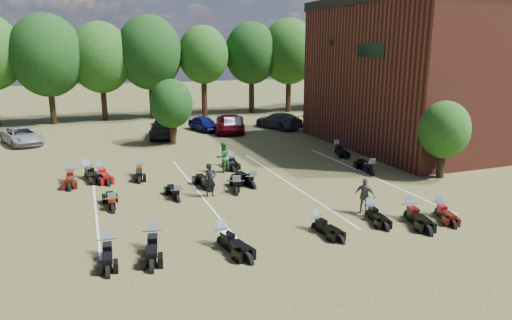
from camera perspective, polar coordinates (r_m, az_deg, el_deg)
name	(u,v)px	position (r m, az deg, el deg)	size (l,w,h in m)	color
ground	(277,205)	(21.56, 2.60, -5.60)	(160.00, 160.00, 0.00)	brown
car_2	(22,136)	(38.94, -27.22, 2.68)	(2.15, 4.66, 1.29)	gray
car_3	(164,128)	(38.24, -11.48, 3.94)	(2.14, 5.27, 1.53)	black
car_4	(204,123)	(40.71, -6.49, 4.56)	(1.54, 3.82, 1.30)	#0B0C50
car_5	(232,124)	(40.00, -2.99, 4.51)	(1.43, 4.11, 1.35)	#9E9E9A
car_6	(230,124)	(39.90, -3.27, 4.57)	(2.46, 5.33, 1.48)	#630511
car_7	(279,120)	(41.69, 2.84, 4.96)	(2.03, 5.00, 1.45)	#37373C
person_black	(210,180)	(22.57, -5.76, -2.51)	(0.61, 0.40, 1.69)	black
person_green	(223,157)	(26.94, -4.13, 0.36)	(0.88, 0.68, 1.80)	#286A2B
person_grey	(365,196)	(20.80, 13.46, -4.35)	(0.95, 0.40, 1.63)	#5F5C51
motorcycle_0	(108,255)	(17.42, -17.97, -11.21)	(0.69, 2.18, 1.22)	black
motorcycle_1	(154,248)	(17.56, -12.68, -10.65)	(0.78, 2.44, 1.36)	black
motorcycle_2	(223,245)	(17.42, -4.18, -10.52)	(0.76, 2.38, 1.33)	black
motorcycle_3	(316,229)	(18.92, 7.55, -8.56)	(0.65, 2.04, 1.14)	black
motorcycle_4	(370,217)	(20.65, 14.00, -6.91)	(0.65, 2.05, 1.14)	black
motorcycle_5	(408,218)	(20.97, 18.49, -6.91)	(0.77, 2.40, 1.34)	black
motorcycle_6	(438,214)	(21.90, 21.81, -6.31)	(0.66, 2.08, 1.16)	#430B09
motorcycle_8	(113,212)	(21.65, -17.44, -6.17)	(0.74, 2.33, 1.30)	black
motorcycle_9	(209,191)	(23.71, -5.90, -3.83)	(0.76, 2.38, 1.32)	black
motorcycle_10	(178,201)	(22.35, -9.78, -5.09)	(0.67, 2.11, 1.18)	black
motorcycle_11	(237,194)	(23.09, -2.40, -4.26)	(0.80, 2.51, 1.40)	black
motorcycle_12	(252,188)	(24.04, -0.47, -3.51)	(0.77, 2.43, 1.36)	black
motorcycle_13	(370,175)	(27.29, 14.10, -1.81)	(0.80, 2.52, 1.40)	black
motorcycle_14	(71,181)	(27.27, -22.08, -2.44)	(0.78, 2.46, 1.37)	#410C09
motorcycle_15	(101,178)	(27.37, -18.81, -2.10)	(0.76, 2.39, 1.33)	maroon
motorcycle_16	(88,177)	(27.67, -20.29, -2.05)	(0.80, 2.51, 1.40)	black
motorcycle_17	(140,175)	(27.38, -14.32, -1.77)	(0.75, 2.36, 1.31)	black
motorcycle_18	(231,164)	(28.85, -3.11, -0.56)	(0.65, 2.03, 1.13)	black
motorcycle_19	(227,165)	(28.65, -3.66, -0.67)	(0.69, 2.16, 1.20)	black
motorcycle_20	(337,153)	(32.38, 10.04, 0.85)	(0.74, 2.31, 1.29)	black
brick_building	(490,71)	(40.89, 27.20, 9.82)	(25.40, 15.20, 10.70)	maroon
tree_line	(156,56)	(48.20, -12.45, 12.54)	(56.00, 6.00, 9.79)	black
young_tree_near_building	(444,130)	(27.40, 22.48, 3.51)	(2.80, 2.80, 4.16)	black
young_tree_midfield	(171,104)	(34.94, -10.53, 6.93)	(3.20, 3.20, 4.70)	black
parking_lines	(199,193)	(23.38, -7.11, -4.11)	(20.10, 14.00, 0.01)	silver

